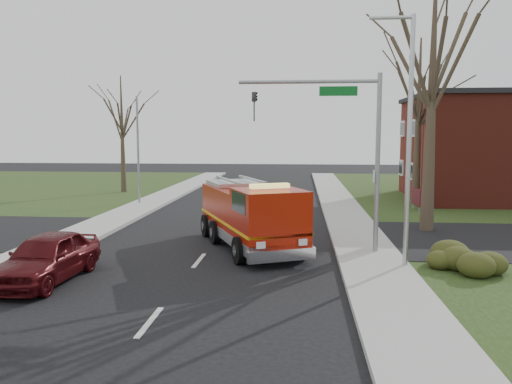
{
  "coord_description": "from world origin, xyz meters",
  "views": [
    {
      "loc": [
        3.61,
        -17.42,
        4.55
      ],
      "look_at": [
        1.67,
        4.61,
        2.0
      ],
      "focal_mm": 35.0,
      "sensor_mm": 36.0,
      "label": 1
    }
  ],
  "objects": [
    {
      "name": "sidewalk_left",
      "position": [
        -6.2,
        0.0,
        0.07
      ],
      "size": [
        2.4,
        80.0,
        0.15
      ],
      "primitive_type": "cube",
      "color": "gray",
      "rests_on": "ground"
    },
    {
      "name": "bare_tree_near",
      "position": [
        9.5,
        6.0,
        7.41
      ],
      "size": [
        6.0,
        6.0,
        12.0
      ],
      "color": "#3A2E22",
      "rests_on": "ground"
    },
    {
      "name": "utility_pole_far",
      "position": [
        -6.8,
        14.0,
        3.5
      ],
      "size": [
        0.14,
        0.14,
        7.0
      ],
      "primitive_type": "cylinder",
      "color": "gray",
      "rests_on": "ground"
    },
    {
      "name": "ground",
      "position": [
        0.0,
        0.0,
        0.0
      ],
      "size": [
        120.0,
        120.0,
        0.0
      ],
      "primitive_type": "plane",
      "color": "black",
      "rests_on": "ground"
    },
    {
      "name": "sidewalk_right",
      "position": [
        6.2,
        0.0,
        0.07
      ],
      "size": [
        2.4,
        80.0,
        0.15
      ],
      "primitive_type": "cube",
      "color": "gray",
      "rests_on": "ground"
    },
    {
      "name": "fire_engine",
      "position": [
        1.66,
        2.21,
        1.27
      ],
      "size": [
        4.97,
        7.35,
        2.81
      ],
      "rotation": [
        0.0,
        0.0,
        0.41
      ],
      "color": "#961506",
      "rests_on": "ground"
    },
    {
      "name": "hedge_corner",
      "position": [
        9.0,
        -1.0,
        0.58
      ],
      "size": [
        2.8,
        2.0,
        0.9
      ],
      "primitive_type": "ellipsoid",
      "color": "#2F3613",
      "rests_on": "lawn_right"
    },
    {
      "name": "bare_tree_left",
      "position": [
        -10.0,
        20.0,
        5.56
      ],
      "size": [
        4.5,
        4.5,
        9.0
      ],
      "color": "#3A2E22",
      "rests_on": "ground"
    },
    {
      "name": "streetlight_pole",
      "position": [
        7.14,
        -0.5,
        4.55
      ],
      "size": [
        1.48,
        0.16,
        8.4
      ],
      "color": "#B7BABF",
      "rests_on": "ground"
    },
    {
      "name": "parked_car_maroon",
      "position": [
        -4.2,
        -2.92,
        0.76
      ],
      "size": [
        2.01,
        4.56,
        1.53
      ],
      "primitive_type": "imported",
      "rotation": [
        0.0,
        0.0,
        -0.05
      ],
      "color": "#480B0F",
      "rests_on": "ground"
    },
    {
      "name": "traffic_signal_mast",
      "position": [
        5.21,
        1.5,
        4.71
      ],
      "size": [
        5.29,
        0.18,
        6.8
      ],
      "color": "gray",
      "rests_on": "ground"
    },
    {
      "name": "health_center_sign",
      "position": [
        10.5,
        12.5,
        0.88
      ],
      "size": [
        0.12,
        2.0,
        1.4
      ],
      "color": "#4B1118",
      "rests_on": "ground"
    },
    {
      "name": "bare_tree_far",
      "position": [
        11.0,
        15.0,
        6.49
      ],
      "size": [
        5.25,
        5.25,
        10.5
      ],
      "color": "#3A2E22",
      "rests_on": "ground"
    }
  ]
}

